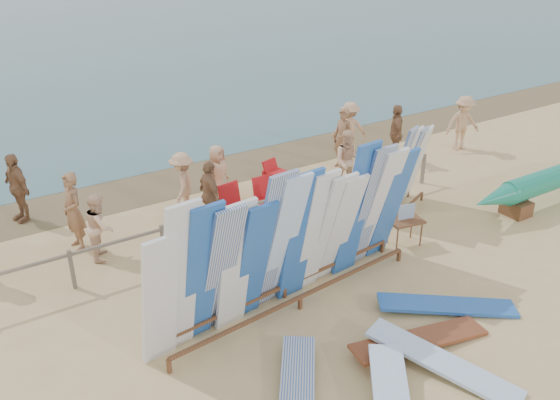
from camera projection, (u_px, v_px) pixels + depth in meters
ground at (315, 298)px, 12.03m from camera, size 160.00×160.00×0.00m
wet_sand_strip at (172, 179)px, 17.49m from camera, size 40.00×2.60×0.01m
fence at (241, 214)px, 14.03m from camera, size 12.08×0.08×0.90m
main_surfboard_rack at (293, 242)px, 11.25m from camera, size 6.27×1.39×3.11m
side_surfboard_rack at (405, 172)px, 15.10m from camera, size 2.20×1.38×2.49m
vendor_table at (405, 231)px, 13.85m from camera, size 0.87×0.69×1.04m
flat_board_c at (419, 346)px, 10.68m from camera, size 2.75×0.95×0.28m
flat_board_d at (446, 310)px, 11.65m from camera, size 2.56×1.96×0.22m
flat_board_a at (441, 371)px, 10.08m from camera, size 1.50×2.71×0.36m
beach_chair_left at (267, 201)px, 15.50m from camera, size 0.58×0.60×0.90m
beach_chair_right at (235, 211)px, 14.97m from camera, size 0.70×0.72×0.96m
stroller at (279, 186)px, 15.89m from camera, size 0.78×0.96×1.14m
beachgoer_10 at (396, 133)px, 18.40m from camera, size 0.99×1.15×1.84m
beachgoer_8 at (349, 161)px, 16.37m from camera, size 0.96×0.80×1.78m
beachgoer_2 at (100, 226)px, 13.17m from camera, size 0.61×0.83×1.54m
beachgoer_1 at (73, 211)px, 13.46m from camera, size 0.47×0.73×1.88m
beachgoer_9 at (349, 128)px, 18.99m from camera, size 1.20×0.99×1.74m
beachgoer_7 at (343, 139)px, 17.89m from camera, size 0.49×0.74×1.88m
beachgoer_3 at (183, 184)px, 15.07m from camera, size 0.98×1.16×1.69m
beachgoer_extra_1 at (17, 187)px, 14.76m from camera, size 0.75×1.14×1.80m
beachgoer_6 at (217, 173)px, 15.88m from camera, size 0.85×0.72×1.57m
beachgoer_4 at (210, 195)px, 14.36m from camera, size 0.50×1.06×1.77m
beachgoer_extra_0 at (463, 123)px, 19.37m from camera, size 1.26×0.83×1.81m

